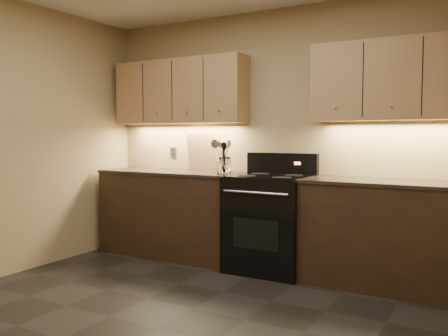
# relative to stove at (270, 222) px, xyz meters

# --- Properties ---
(floor) EXTENTS (4.00, 4.00, 0.00)m
(floor) POSITION_rel_stove_xyz_m (-0.08, -1.68, -0.48)
(floor) COLOR black
(floor) RESTS_ON ground
(wall_back) EXTENTS (4.00, 0.04, 2.60)m
(wall_back) POSITION_rel_stove_xyz_m (-0.08, 0.32, 0.82)
(wall_back) COLOR #9C845B
(wall_back) RESTS_ON ground
(counter_left) EXTENTS (1.62, 0.62, 0.93)m
(counter_left) POSITION_rel_stove_xyz_m (-1.18, 0.02, -0.01)
(counter_left) COLOR black
(counter_left) RESTS_ON ground
(counter_right) EXTENTS (1.46, 0.62, 0.93)m
(counter_right) POSITION_rel_stove_xyz_m (1.10, 0.02, -0.01)
(counter_right) COLOR black
(counter_right) RESTS_ON ground
(stove) EXTENTS (0.76, 0.68, 1.14)m
(stove) POSITION_rel_stove_xyz_m (0.00, 0.00, 0.00)
(stove) COLOR black
(stove) RESTS_ON ground
(upper_cab_left) EXTENTS (1.60, 0.30, 0.70)m
(upper_cab_left) POSITION_rel_stove_xyz_m (-1.18, 0.17, 1.32)
(upper_cab_left) COLOR #A67753
(upper_cab_left) RESTS_ON wall_back
(upper_cab_right) EXTENTS (1.44, 0.30, 0.70)m
(upper_cab_right) POSITION_rel_stove_xyz_m (1.10, 0.17, 1.32)
(upper_cab_right) COLOR #A67753
(upper_cab_right) RESTS_ON wall_back
(outlet_plate) EXTENTS (0.08, 0.01, 0.12)m
(outlet_plate) POSITION_rel_stove_xyz_m (-1.38, 0.31, 0.64)
(outlet_plate) COLOR #B2B5BA
(outlet_plate) RESTS_ON wall_back
(utensil_crock) EXTENTS (0.14, 0.14, 0.17)m
(utensil_crock) POSITION_rel_stove_xyz_m (-0.50, -0.03, 0.53)
(utensil_crock) COLOR white
(utensil_crock) RESTS_ON counter_left
(cutting_board) EXTENTS (0.35, 0.14, 0.43)m
(cutting_board) POSITION_rel_stove_xyz_m (-0.96, 0.27, 0.66)
(cutting_board) COLOR tan
(cutting_board) RESTS_ON counter_left
(wooden_spoon) EXTENTS (0.12, 0.12, 0.34)m
(wooden_spoon) POSITION_rel_stove_xyz_m (-0.53, -0.04, 0.63)
(wooden_spoon) COLOR tan
(wooden_spoon) RESTS_ON utensil_crock
(black_spoon) EXTENTS (0.10, 0.13, 0.31)m
(black_spoon) POSITION_rel_stove_xyz_m (-0.51, -0.01, 0.62)
(black_spoon) COLOR black
(black_spoon) RESTS_ON utensil_crock
(black_turner) EXTENTS (0.16, 0.19, 0.34)m
(black_turner) POSITION_rel_stove_xyz_m (-0.49, -0.05, 0.63)
(black_turner) COLOR black
(black_turner) RESTS_ON utensil_crock
(steel_spatula) EXTENTS (0.17, 0.15, 0.35)m
(steel_spatula) POSITION_rel_stove_xyz_m (-0.47, -0.01, 0.63)
(steel_spatula) COLOR silver
(steel_spatula) RESTS_ON utensil_crock
(steel_skimmer) EXTENTS (0.24, 0.10, 0.35)m
(steel_skimmer) POSITION_rel_stove_xyz_m (-0.46, -0.04, 0.64)
(steel_skimmer) COLOR silver
(steel_skimmer) RESTS_ON utensil_crock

